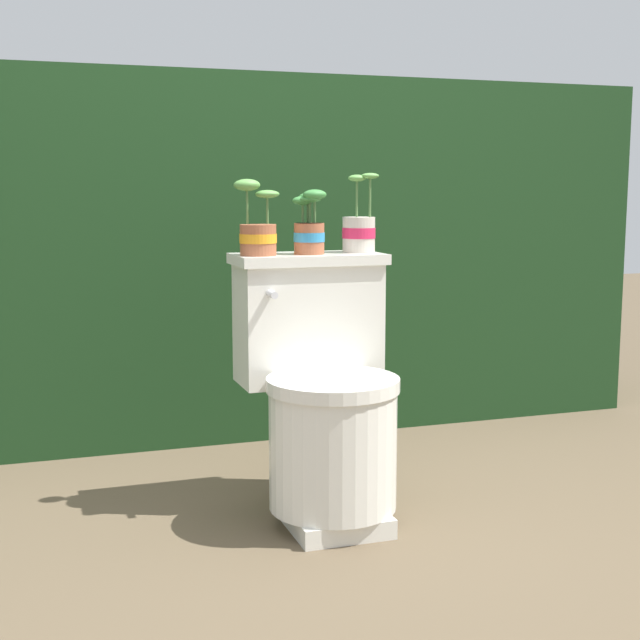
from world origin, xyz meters
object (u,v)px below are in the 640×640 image
object	(u,v)px
toilet	(323,397)
potted_plant_middle	(359,230)
potted_plant_midleft	(309,228)
potted_plant_left	(258,231)

from	to	relation	value
toilet	potted_plant_middle	size ratio (longest dim) A/B	3.19
toilet	potted_plant_midleft	distance (m)	0.49
potted_plant_midleft	potted_plant_middle	bearing A→B (deg)	6.94
potted_plant_left	potted_plant_middle	distance (m)	0.32
toilet	potted_plant_middle	bearing A→B (deg)	41.34
toilet	potted_plant_midleft	world-z (taller)	potted_plant_midleft
toilet	potted_plant_midleft	bearing A→B (deg)	90.27
potted_plant_left	potted_plant_midleft	distance (m)	0.15
potted_plant_middle	potted_plant_midleft	bearing A→B (deg)	-173.06
potted_plant_middle	potted_plant_left	bearing A→B (deg)	-176.34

